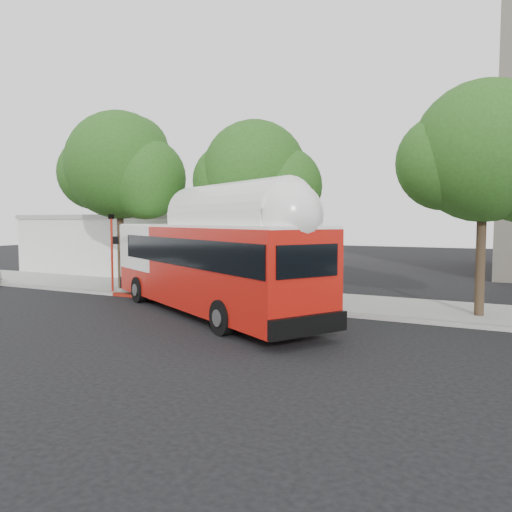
{
  "coord_description": "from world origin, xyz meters",
  "views": [
    {
      "loc": [
        10.1,
        -15.32,
        3.84
      ],
      "look_at": [
        0.64,
        3.0,
        2.38
      ],
      "focal_mm": 35.0,
      "sensor_mm": 36.0,
      "label": 1
    }
  ],
  "objects": [
    {
      "name": "transit_bus",
      "position": [
        -0.97,
        1.76,
        1.97
      ],
      "size": [
        13.59,
        9.19,
        4.21
      ],
      "rotation": [
        0.0,
        0.0,
        -0.52
      ],
      "color": "#AF140C",
      "rests_on": "ground"
    },
    {
      "name": "ground",
      "position": [
        0.0,
        0.0,
        0.0
      ],
      "size": [
        120.0,
        120.0,
        0.0
      ],
      "primitive_type": "plane",
      "color": "black",
      "rests_on": "ground"
    },
    {
      "name": "low_commercial_bldg",
      "position": [
        -14.0,
        14.0,
        2.15
      ],
      "size": [
        16.2,
        10.2,
        4.25
      ],
      "color": "silver",
      "rests_on": "ground"
    },
    {
      "name": "curb_strip",
      "position": [
        0.0,
        3.9,
        0.07
      ],
      "size": [
        60.0,
        0.3,
        0.15
      ],
      "primitive_type": "cube",
      "color": "gray",
      "rests_on": "ground"
    },
    {
      "name": "sidewalk",
      "position": [
        0.0,
        6.5,
        0.07
      ],
      "size": [
        60.0,
        5.0,
        0.15
      ],
      "primitive_type": "cube",
      "color": "gray",
      "rests_on": "ground"
    },
    {
      "name": "signal_pole",
      "position": [
        -8.42,
        4.2,
        2.14
      ],
      "size": [
        0.12,
        0.39,
        4.17
      ],
      "color": "#B52013",
      "rests_on": "ground"
    },
    {
      "name": "street_tree_right",
      "position": [
        9.44,
        5.86,
        6.26
      ],
      "size": [
        6.21,
        5.4,
        9.18
      ],
      "color": "#2D2116",
      "rests_on": "ground"
    },
    {
      "name": "street_tree_left",
      "position": [
        -8.53,
        5.56,
        6.6
      ],
      "size": [
        6.67,
        5.8,
        9.74
      ],
      "color": "#2D2116",
      "rests_on": "ground"
    },
    {
      "name": "red_curb_segment",
      "position": [
        -3.0,
        3.9,
        0.08
      ],
      "size": [
        10.0,
        0.32,
        0.16
      ],
      "primitive_type": "cube",
      "color": "maroon",
      "rests_on": "ground"
    },
    {
      "name": "street_tree_mid",
      "position": [
        -0.59,
        6.06,
        5.91
      ],
      "size": [
        5.75,
        5.0,
        8.62
      ],
      "color": "#2D2116",
      "rests_on": "ground"
    }
  ]
}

